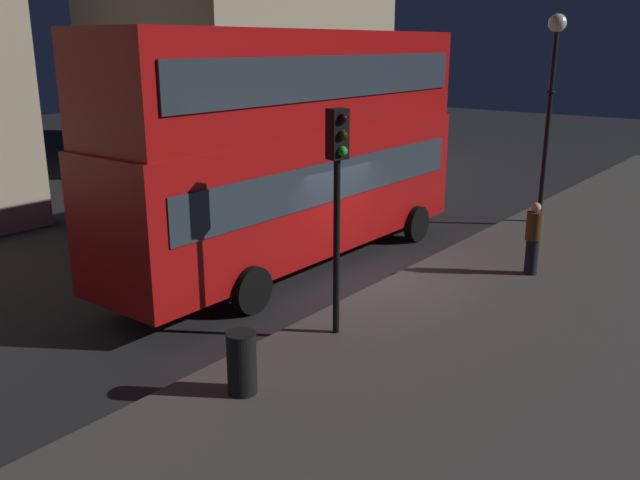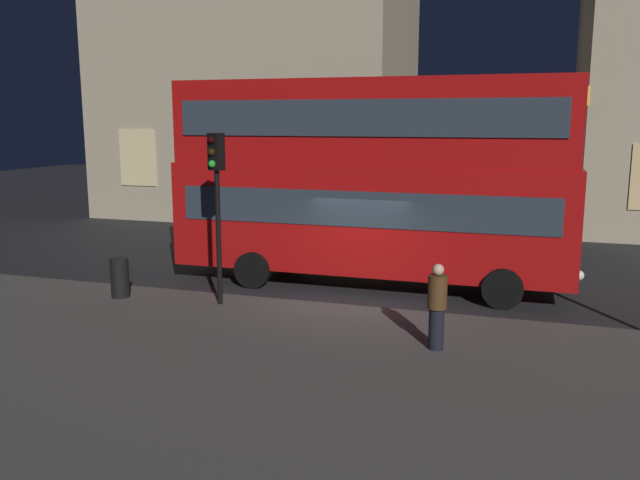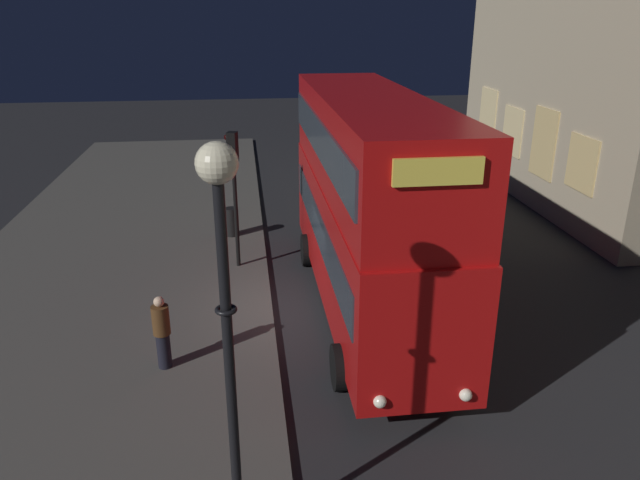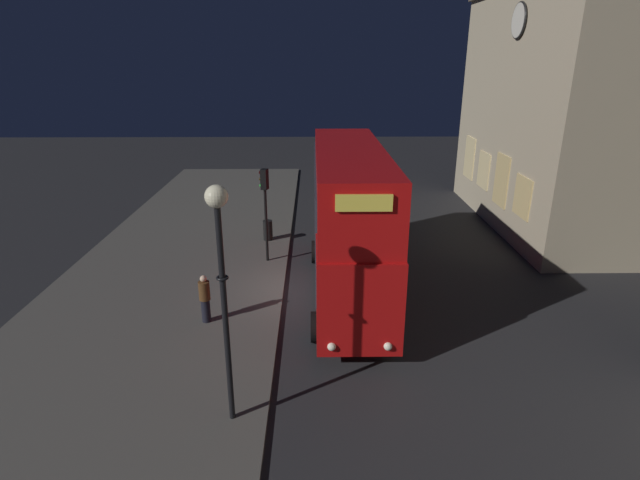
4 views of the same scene
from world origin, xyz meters
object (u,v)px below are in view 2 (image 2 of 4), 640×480
(pedestrian, at_px, (437,306))
(litter_bin, at_px, (120,278))
(double_decker_bus, at_px, (370,173))
(traffic_light_near_kerb, at_px, (217,183))

(pedestrian, relative_size, litter_bin, 1.72)
(litter_bin, bearing_deg, pedestrian, -9.88)
(double_decker_bus, height_order, litter_bin, double_decker_bus)
(pedestrian, height_order, litter_bin, pedestrian)
(double_decker_bus, relative_size, litter_bin, 11.00)
(traffic_light_near_kerb, xyz_separation_m, litter_bin, (-2.63, -0.18, -2.41))
(traffic_light_near_kerb, height_order, pedestrian, traffic_light_near_kerb)
(double_decker_bus, distance_m, pedestrian, 5.87)
(double_decker_bus, bearing_deg, pedestrian, -62.81)
(double_decker_bus, xyz_separation_m, traffic_light_near_kerb, (-2.85, -3.32, -0.03))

